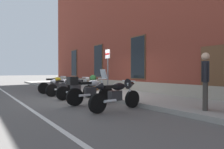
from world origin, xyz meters
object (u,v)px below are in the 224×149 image
at_px(motorcycle_black_naked, 77,88).
at_px(motorcycle_silver_touring, 89,90).
at_px(motorcycle_white_sport, 65,85).
at_px(motorcycle_black_sport, 118,93).
at_px(motorcycle_yellow_naked, 56,85).
at_px(pedestrian_dark_jacket, 205,78).
at_px(parking_sign, 108,65).
at_px(barrel_planter, 93,84).

distance_m(motorcycle_black_naked, motorcycle_silver_touring, 1.65).
bearing_deg(motorcycle_black_naked, motorcycle_white_sport, 178.45).
height_order(motorcycle_black_naked, motorcycle_black_sport, motorcycle_black_sport).
relative_size(motorcycle_white_sport, motorcycle_black_sport, 0.95).
relative_size(motorcycle_silver_touring, motorcycle_black_sport, 0.98).
xyz_separation_m(motorcycle_yellow_naked, motorcycle_black_naked, (3.04, -0.05, -0.00)).
bearing_deg(pedestrian_dark_jacket, parking_sign, 179.70).
distance_m(motorcycle_yellow_naked, pedestrian_dark_jacket, 8.45).
bearing_deg(motorcycle_white_sport, motorcycle_yellow_naked, 179.61).
bearing_deg(pedestrian_dark_jacket, motorcycle_black_sport, -143.93).
bearing_deg(motorcycle_yellow_naked, motorcycle_black_naked, -0.99).
bearing_deg(barrel_planter, motorcycle_silver_touring, -32.45).
distance_m(motorcycle_silver_touring, barrel_planter, 4.19).
bearing_deg(barrel_planter, pedestrian_dark_jacket, -3.65).
xyz_separation_m(motorcycle_yellow_naked, pedestrian_dark_jacket, (8.30, 1.47, 0.59)).
bearing_deg(motorcycle_silver_touring, motorcycle_white_sport, 174.45).
distance_m(motorcycle_yellow_naked, motorcycle_silver_touring, 4.68).
height_order(motorcycle_white_sport, barrel_planter, barrel_planter).
bearing_deg(motorcycle_silver_touring, motorcycle_black_naked, 170.65).
xyz_separation_m(motorcycle_black_naked, barrel_planter, (-1.90, 1.98, 0.03)).
xyz_separation_m(motorcycle_black_naked, motorcycle_black_sport, (3.15, -0.01, 0.07)).
distance_m(motorcycle_yellow_naked, motorcycle_white_sport, 1.48).
height_order(motorcycle_white_sport, motorcycle_black_naked, motorcycle_black_naked).
bearing_deg(motorcycle_black_naked, motorcycle_black_sport, -0.24).
height_order(motorcycle_black_sport, pedestrian_dark_jacket, pedestrian_dark_jacket).
height_order(motorcycle_yellow_naked, motorcycle_black_sport, motorcycle_black_sport).
xyz_separation_m(motorcycle_black_sport, parking_sign, (-2.86, 1.56, 1.06)).
xyz_separation_m(motorcycle_white_sport, barrel_planter, (-0.34, 1.94, -0.03)).
bearing_deg(pedestrian_dark_jacket, motorcycle_silver_touring, -153.76).
relative_size(motorcycle_black_naked, motorcycle_silver_touring, 0.97).
distance_m(motorcycle_black_sport, pedestrian_dark_jacket, 2.66).
height_order(motorcycle_yellow_naked, motorcycle_silver_touring, motorcycle_silver_touring).
distance_m(motorcycle_white_sport, motorcycle_black_sport, 4.72).
xyz_separation_m(motorcycle_white_sport, motorcycle_black_sport, (4.72, -0.06, 0.01)).
height_order(motorcycle_black_sport, barrel_planter, barrel_planter).
distance_m(motorcycle_black_naked, motorcycle_black_sport, 3.15).
xyz_separation_m(motorcycle_black_naked, pedestrian_dark_jacket, (5.26, 1.52, 0.59)).
bearing_deg(motorcycle_silver_touring, motorcycle_black_sport, 9.51).
bearing_deg(parking_sign, pedestrian_dark_jacket, -0.30).
xyz_separation_m(motorcycle_yellow_naked, parking_sign, (3.33, 1.49, 1.13)).
bearing_deg(parking_sign, motorcycle_black_sport, -28.62).
distance_m(motorcycle_black_naked, parking_sign, 1.94).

